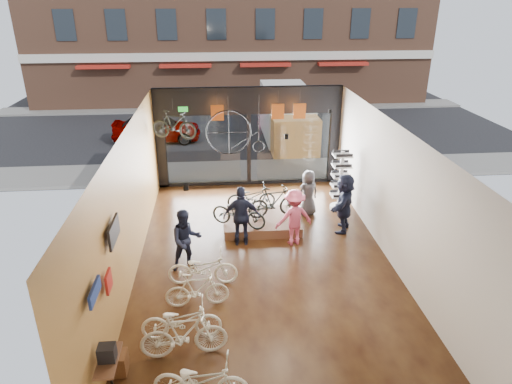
{
  "coord_description": "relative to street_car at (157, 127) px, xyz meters",
  "views": [
    {
      "loc": [
        -1.2,
        -10.71,
        6.89
      ],
      "look_at": [
        -0.13,
        1.4,
        1.61
      ],
      "focal_mm": 32.0,
      "sensor_mm": 36.0,
      "label": 1
    }
  ],
  "objects": [
    {
      "name": "customer_2",
      "position": [
        3.66,
        -10.76,
        0.18
      ],
      "size": [
        1.1,
        0.5,
        1.84
      ],
      "primitive_type": "imported",
      "rotation": [
        0.0,
        0.0,
        3.09
      ],
      "color": "#161C33",
      "rests_on": "ground_plane"
    },
    {
      "name": "ceiling",
      "position": [
        4.22,
        -12.0,
        3.08
      ],
      "size": [
        7.0,
        12.0,
        0.04
      ],
      "primitive_type": "cube",
      "color": "black",
      "rests_on": "ground"
    },
    {
      "name": "sidewalk_far",
      "position": [
        4.22,
        7.0,
        -0.68
      ],
      "size": [
        30.0,
        2.0,
        0.12
      ],
      "primitive_type": "cube",
      "color": "slate",
      "rests_on": "ground"
    },
    {
      "name": "jersey_mid",
      "position": [
        5.21,
        -6.8,
        2.31
      ],
      "size": [
        0.45,
        0.03,
        0.55
      ],
      "primitive_type": "cube",
      "color": "#CC5919",
      "rests_on": "ceiling"
    },
    {
      "name": "customer_5",
      "position": [
        6.88,
        -10.16,
        0.21
      ],
      "size": [
        1.24,
        1.83,
        1.89
      ],
      "primitive_type": "imported",
      "rotation": [
        0.0,
        0.0,
        4.28
      ],
      "color": "#161C33",
      "rests_on": "ground_plane"
    },
    {
      "name": "wall_back",
      "position": [
        4.22,
        -18.02,
        1.16
      ],
      "size": [
        7.0,
        0.04,
        3.8
      ],
      "primitive_type": "cube",
      "color": "beige",
      "rests_on": "ground"
    },
    {
      "name": "street_road",
      "position": [
        4.22,
        3.0,
        -0.75
      ],
      "size": [
        30.0,
        18.0,
        0.02
      ],
      "primitive_type": "cube",
      "color": "black",
      "rests_on": "ground"
    },
    {
      "name": "wall_merch",
      "position": [
        0.84,
        -15.5,
        0.56
      ],
      "size": [
        0.4,
        2.4,
        2.6
      ],
      "primitive_type": null,
      "color": "navy",
      "rests_on": "wall_left"
    },
    {
      "name": "display_bike_left",
      "position": [
        3.59,
        -10.18,
        0.02
      ],
      "size": [
        1.85,
        1.33,
        0.92
      ],
      "primitive_type": "imported",
      "rotation": [
        0.0,
        0.0,
        1.11
      ],
      "color": "black",
      "rests_on": "display_platform"
    },
    {
      "name": "box_truck",
      "position": [
        6.56,
        -1.0,
        0.57
      ],
      "size": [
        2.22,
        6.65,
        2.62
      ],
      "primitive_type": null,
      "color": "silver",
      "rests_on": "street_road"
    },
    {
      "name": "exit_sign",
      "position": [
        1.82,
        -6.12,
        2.31
      ],
      "size": [
        0.35,
        0.06,
        0.18
      ],
      "primitive_type": "cube",
      "color": "#198C26",
      "rests_on": "storefront"
    },
    {
      "name": "display_platform",
      "position": [
        4.33,
        -9.68,
        -0.59
      ],
      "size": [
        2.4,
        1.8,
        0.3
      ],
      "primitive_type": "cube",
      "color": "#503824",
      "rests_on": "ground_plane"
    },
    {
      "name": "floor_bike_4",
      "position": [
        2.54,
        -12.72,
        -0.27
      ],
      "size": [
        1.8,
        0.69,
        0.93
      ],
      "primitive_type": "imported",
      "rotation": [
        0.0,
        0.0,
        1.53
      ],
      "color": "silver",
      "rests_on": "ground_plane"
    },
    {
      "name": "penny_farthing",
      "position": [
        3.75,
        -7.58,
        1.76
      ],
      "size": [
        1.96,
        0.06,
        1.57
      ],
      "primitive_type": null,
      "color": "black",
      "rests_on": "ceiling"
    },
    {
      "name": "floor_bike_2",
      "position": [
        2.12,
        -14.72,
        -0.28
      ],
      "size": [
        1.74,
        0.62,
        0.91
      ],
      "primitive_type": "imported",
      "rotation": [
        0.0,
        0.0,
        1.58
      ],
      "color": "silver",
      "rests_on": "ground_plane"
    },
    {
      "name": "street_car",
      "position": [
        0.0,
        0.0,
        0.0
      ],
      "size": [
        4.33,
        1.74,
        1.48
      ],
      "primitive_type": "imported",
      "rotation": [
        0.0,
        0.0,
        1.57
      ],
      "color": "gray",
      "rests_on": "street_road"
    },
    {
      "name": "display_bike_right",
      "position": [
        4.08,
        -8.94,
        -0.02
      ],
      "size": [
        1.61,
        0.61,
        0.84
      ],
      "primitive_type": "imported",
      "rotation": [
        0.0,
        0.0,
        1.6
      ],
      "color": "black",
      "rests_on": "display_platform"
    },
    {
      "name": "sunglasses_rack",
      "position": [
        7.17,
        -8.61,
        0.31
      ],
      "size": [
        0.71,
        0.62,
        2.1
      ],
      "primitive_type": null,
      "rotation": [
        0.0,
        0.0,
        0.21
      ],
      "color": "white",
      "rests_on": "ground_plane"
    },
    {
      "name": "ground_plane",
      "position": [
        4.22,
        -12.0,
        -0.76
      ],
      "size": [
        7.0,
        12.0,
        0.04
      ],
      "primitive_type": "cube",
      "color": "black",
      "rests_on": "ground"
    },
    {
      "name": "jersey_right",
      "position": [
        5.99,
        -6.8,
        2.31
      ],
      "size": [
        0.45,
        0.03,
        0.55
      ],
      "primitive_type": "cube",
      "color": "#CC5919",
      "rests_on": "ceiling"
    },
    {
      "name": "storefront",
      "position": [
        4.22,
        -6.0,
        1.16
      ],
      "size": [
        7.0,
        0.26,
        3.8
      ],
      "primitive_type": null,
      "color": "black",
      "rests_on": "ground"
    },
    {
      "name": "customer_3",
      "position": [
        5.19,
        -10.87,
        0.13
      ],
      "size": [
        1.23,
        0.87,
        1.74
      ],
      "primitive_type": "imported",
      "rotation": [
        0.0,
        0.0,
        3.35
      ],
      "color": "#CC4C72",
      "rests_on": "ground_plane"
    },
    {
      "name": "jersey_left",
      "position": [
        3.06,
        -6.8,
        2.31
      ],
      "size": [
        0.45,
        0.03,
        0.55
      ],
      "primitive_type": "cube",
      "color": "#CC5919",
      "rests_on": "ceiling"
    },
    {
      "name": "customer_1",
      "position": [
        2.1,
        -11.95,
        0.14
      ],
      "size": [
        1.0,
        0.87,
        1.75
      ],
      "primitive_type": "imported",
      "rotation": [
        0.0,
        0.0,
        0.29
      ],
      "color": "#161C33",
      "rests_on": "ground_plane"
    },
    {
      "name": "wall_right",
      "position": [
        7.74,
        -12.0,
        1.16
      ],
      "size": [
        0.04,
        12.0,
        3.8
      ],
      "primitive_type": "cube",
      "color": "beige",
      "rests_on": "ground"
    },
    {
      "name": "wall_left",
      "position": [
        0.7,
        -12.0,
        1.16
      ],
      "size": [
        0.04,
        12.0,
        3.8
      ],
      "primitive_type": "cube",
      "color": "#B4823D",
      "rests_on": "ground"
    },
    {
      "name": "floor_bike_3",
      "position": [
        2.42,
        -13.63,
        -0.28
      ],
      "size": [
        1.54,
        0.51,
        0.91
      ],
      "primitive_type": "imported",
      "rotation": [
        0.0,
        0.0,
        1.63
      ],
      "color": "silver",
      "rests_on": "ground_plane"
    },
    {
      "name": "hung_bike",
      "position": [
        1.61,
        -7.8,
        2.19
      ],
      "size": [
        1.64,
        0.96,
        0.95
      ],
      "primitive_type": "imported",
      "rotation": [
        0.0,
        0.0,
        1.22
      ],
      "color": "black",
      "rests_on": "ceiling"
    },
    {
      "name": "floor_bike_0",
      "position": [
        2.57,
        -16.42,
        -0.27
      ],
      "size": [
        1.84,
        0.86,
        0.93
      ],
      "primitive_type": "imported",
      "rotation": [
        0.0,
        0.0,
        1.43
      ],
      "color": "silver",
      "rests_on": "ground_plane"
    },
    {
      "name": "customer_4",
      "position": [
        5.99,
        -8.95,
        0.05
      ],
      "size": [
        0.9,
        0.76,
        1.57
      ],
      "primitive_type": "imported",
      "rotation": [
        0.0,
        0.0,
        3.54
      ],
      "color": "#3F3F44",
      "rests_on": "ground_plane"
    },
    {
      "name": "display_bike_mid",
      "position": [
        4.75,
        -9.62,
        0.08
      ],
      "size": [
        1.77,
        0.81,
        1.03
      ],
      "primitive_type": "imported",
      "rotation": [
        0.0,
        0.0,
        1.77
      ],
      "color": "black",
      "rests_on": "display_platform"
    },
    {
      "name": "floor_bike_1",
      "position": [
        2.2,
        -15.26,
        -0.2
      ],
      "size": [
        1.82,
        0.63,
        1.08
      ],
      "primitive_type": "imported",
      "rotation": [
        0.0,
        0.0,
        1.64
      ],
      "color": "silver",
      "rests_on": "ground_plane"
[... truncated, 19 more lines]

